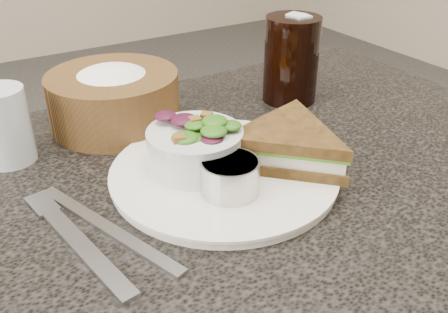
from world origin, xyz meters
TOP-DOWN VIEW (x-y plane):
  - dinner_plate at (0.01, 0.02)m, footprint 0.28×0.28m
  - sandwich at (0.08, -0.00)m, footprint 0.25×0.25m
  - salad_bowl at (-0.02, 0.05)m, footprint 0.12×0.12m
  - dressing_ramekin at (-0.01, -0.02)m, footprint 0.08×0.08m
  - orange_wedge at (0.03, 0.08)m, footprint 0.10×0.10m
  - fork at (-0.19, -0.02)m, footprint 0.05×0.19m
  - knife at (-0.15, -0.00)m, footprint 0.09×0.22m
  - bread_basket at (-0.05, 0.24)m, footprint 0.24×0.24m
  - cola_glass at (0.23, 0.18)m, footprint 0.11×0.11m
  - water_glass at (-0.21, 0.21)m, footprint 0.08×0.08m

SIDE VIEW (x-z plane):
  - knife at x=-0.15m, z-range 0.75..0.75m
  - fork at x=-0.19m, z-range 0.75..0.76m
  - dinner_plate at x=0.01m, z-range 0.75..0.76m
  - orange_wedge at x=0.03m, z-range 0.76..0.79m
  - dressing_ramekin at x=-0.01m, z-range 0.76..0.80m
  - sandwich at x=0.08m, z-range 0.76..0.81m
  - salad_bowl at x=-0.02m, z-range 0.76..0.83m
  - water_glass at x=-0.21m, z-range 0.75..0.85m
  - bread_basket at x=-0.05m, z-range 0.75..0.86m
  - cola_glass at x=0.23m, z-range 0.75..0.90m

